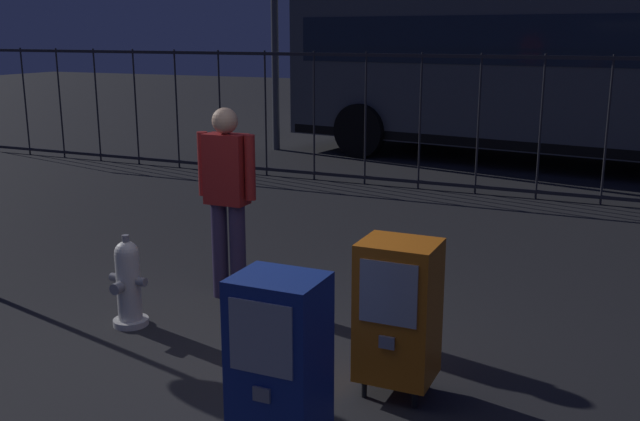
# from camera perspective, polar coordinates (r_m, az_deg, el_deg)

# --- Properties ---
(ground_plane) EXTENTS (60.00, 60.00, 0.00)m
(ground_plane) POSITION_cam_1_polar(r_m,az_deg,el_deg) (5.23, -8.58, -12.20)
(ground_plane) COLOR #262628
(fire_hydrant) EXTENTS (0.33, 0.31, 0.75)m
(fire_hydrant) POSITION_cam_1_polar(r_m,az_deg,el_deg) (5.98, -14.76, -5.52)
(fire_hydrant) COLOR silver
(fire_hydrant) RESTS_ON ground_plane
(newspaper_box_primary) EXTENTS (0.48, 0.42, 1.02)m
(newspaper_box_primary) POSITION_cam_1_polar(r_m,az_deg,el_deg) (4.67, 6.12, -7.76)
(newspaper_box_primary) COLOR black
(newspaper_box_primary) RESTS_ON ground_plane
(newspaper_box_secondary) EXTENTS (0.48, 0.42, 1.02)m
(newspaper_box_secondary) POSITION_cam_1_polar(r_m,az_deg,el_deg) (4.04, -3.21, -11.24)
(newspaper_box_secondary) COLOR black
(newspaper_box_secondary) RESTS_ON ground_plane
(pedestrian) EXTENTS (0.55, 0.22, 1.67)m
(pedestrian) POSITION_cam_1_polar(r_m,az_deg,el_deg) (6.27, -7.28, 1.40)
(pedestrian) COLOR #382D51
(pedestrian) RESTS_ON ground_plane
(fence_barrier) EXTENTS (18.03, 0.04, 2.00)m
(fence_barrier) POSITION_cam_1_polar(r_m,az_deg,el_deg) (10.77, 10.03, 6.82)
(fence_barrier) COLOR #2D2D33
(fence_barrier) RESTS_ON ground_plane
(bus_near) EXTENTS (10.75, 3.97, 3.00)m
(bus_near) POSITION_cam_1_polar(r_m,az_deg,el_deg) (13.43, 20.04, 10.51)
(bus_near) COLOR #4C5156
(bus_near) RESTS_ON ground_plane
(bus_far) EXTENTS (10.67, 3.47, 3.00)m
(bus_far) POSITION_cam_1_polar(r_m,az_deg,el_deg) (18.02, 22.19, 10.95)
(bus_far) COLOR beige
(bus_far) RESTS_ON ground_plane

